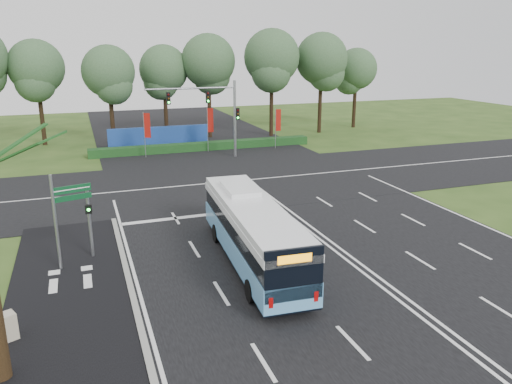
# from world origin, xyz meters

# --- Properties ---
(ground) EXTENTS (120.00, 120.00, 0.00)m
(ground) POSITION_xyz_m (0.00, 0.00, 0.00)
(ground) COLOR #2A4717
(ground) RESTS_ON ground
(road_main) EXTENTS (20.00, 120.00, 0.04)m
(road_main) POSITION_xyz_m (0.00, 0.00, 0.02)
(road_main) COLOR black
(road_main) RESTS_ON ground
(road_cross) EXTENTS (120.00, 14.00, 0.05)m
(road_cross) POSITION_xyz_m (0.00, 12.00, 0.03)
(road_cross) COLOR black
(road_cross) RESTS_ON ground
(bike_path) EXTENTS (5.00, 18.00, 0.06)m
(bike_path) POSITION_xyz_m (-12.50, -3.00, 0.03)
(bike_path) COLOR black
(bike_path) RESTS_ON ground
(kerb_strip) EXTENTS (0.25, 18.00, 0.12)m
(kerb_strip) POSITION_xyz_m (-10.10, -3.00, 0.06)
(kerb_strip) COLOR gray
(kerb_strip) RESTS_ON ground
(city_bus) EXTENTS (2.99, 11.27, 3.20)m
(city_bus) POSITION_xyz_m (-4.37, -2.58, 1.61)
(city_bus) COLOR #5EA3DA
(city_bus) RESTS_ON ground
(pedestrian_signal) EXTENTS (0.32, 0.43, 3.68)m
(pedestrian_signal) POSITION_xyz_m (-11.46, 0.74, 2.01)
(pedestrian_signal) COLOR gray
(pedestrian_signal) RESTS_ON ground
(street_sign) EXTENTS (1.72, 0.53, 4.53)m
(street_sign) POSITION_xyz_m (-12.57, -0.13, 2.81)
(street_sign) COLOR gray
(street_sign) RESTS_ON ground
(utility_cabinet) EXTENTS (0.78, 0.73, 1.03)m
(utility_cabinet) POSITION_xyz_m (-14.56, -5.78, 0.52)
(utility_cabinet) COLOR #B5AA92
(utility_cabinet) RESTS_ON ground
(banner_flag_left) EXTENTS (0.58, 0.29, 4.22)m
(banner_flag_left) POSITION_xyz_m (-5.71, 22.85, 2.77)
(banner_flag_left) COLOR gray
(banner_flag_left) RESTS_ON ground
(banner_flag_mid) EXTENTS (0.64, 0.14, 4.33)m
(banner_flag_mid) POSITION_xyz_m (0.42, 23.64, 2.83)
(banner_flag_mid) COLOR gray
(banner_flag_mid) RESTS_ON ground
(banner_flag_right) EXTENTS (0.59, 0.06, 4.02)m
(banner_flag_right) POSITION_xyz_m (7.22, 22.95, 2.64)
(banner_flag_right) COLOR gray
(banner_flag_right) RESTS_ON ground
(traffic_light_gantry) EXTENTS (8.41, 0.28, 7.00)m
(traffic_light_gantry) POSITION_xyz_m (0.21, 20.50, 4.66)
(traffic_light_gantry) COLOR gray
(traffic_light_gantry) RESTS_ON ground
(hedge) EXTENTS (22.00, 1.20, 0.80)m
(hedge) POSITION_xyz_m (0.00, 24.50, 0.40)
(hedge) COLOR #133614
(hedge) RESTS_ON ground
(blue_hoarding) EXTENTS (10.00, 0.30, 2.20)m
(blue_hoarding) POSITION_xyz_m (-4.00, 27.00, 1.10)
(blue_hoarding) COLOR navy
(blue_hoarding) RESTS_ON ground
(eucalyptus_row) EXTENTS (47.58, 8.80, 12.11)m
(eucalyptus_row) POSITION_xyz_m (-0.19, 31.39, 8.22)
(eucalyptus_row) COLOR black
(eucalyptus_row) RESTS_ON ground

